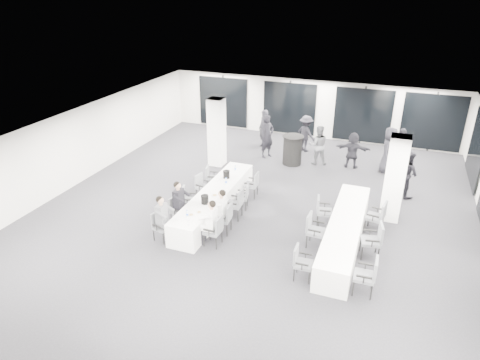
% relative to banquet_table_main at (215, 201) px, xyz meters
% --- Properties ---
extents(room, '(14.04, 16.04, 2.84)m').
position_rel_banquet_table_main_xyz_m(room, '(2.14, 1.69, 1.01)').
color(room, black).
rests_on(room, ground).
extents(column_left, '(0.60, 0.60, 2.80)m').
position_rel_banquet_table_main_xyz_m(column_left, '(-1.55, 3.78, 1.02)').
color(column_left, white).
rests_on(column_left, floor).
extents(column_right, '(0.60, 0.60, 2.80)m').
position_rel_banquet_table_main_xyz_m(column_right, '(5.45, 1.58, 1.02)').
color(column_right, white).
rests_on(column_right, floor).
extents(banquet_table_main, '(0.90, 5.00, 0.75)m').
position_rel_banquet_table_main_xyz_m(banquet_table_main, '(0.00, 0.00, 0.00)').
color(banquet_table_main, white).
rests_on(banquet_table_main, floor).
extents(banquet_table_side, '(0.90, 5.00, 0.75)m').
position_rel_banquet_table_main_xyz_m(banquet_table_side, '(4.31, -0.47, 0.00)').
color(banquet_table_side, white).
rests_on(banquet_table_side, floor).
extents(cocktail_table, '(0.89, 0.89, 1.23)m').
position_rel_banquet_table_main_xyz_m(cocktail_table, '(1.38, 4.90, 0.25)').
color(cocktail_table, black).
rests_on(cocktail_table, floor).
extents(chair_main_left_near, '(0.52, 0.55, 0.88)m').
position_rel_banquet_table_main_xyz_m(chair_main_left_near, '(-0.83, -2.12, 0.13)').
color(chair_main_left_near, '#4F5256').
rests_on(chair_main_left_near, floor).
extents(chair_main_left_second, '(0.50, 0.54, 0.87)m').
position_rel_banquet_table_main_xyz_m(chair_main_left_second, '(-0.83, -1.08, 0.12)').
color(chair_main_left_second, '#4F5256').
rests_on(chair_main_left_second, floor).
extents(chair_main_left_mid, '(0.54, 0.57, 0.91)m').
position_rel_banquet_table_main_xyz_m(chair_main_left_mid, '(-0.83, -0.39, 0.14)').
color(chair_main_left_mid, '#4F5256').
rests_on(chair_main_left_mid, floor).
extents(chair_main_left_fourth, '(0.52, 0.55, 0.88)m').
position_rel_banquet_table_main_xyz_m(chair_main_left_fourth, '(-0.83, 0.75, 0.13)').
color(chair_main_left_fourth, '#4F5256').
rests_on(chair_main_left_fourth, floor).
extents(chair_main_left_far, '(0.54, 0.56, 0.88)m').
position_rel_banquet_table_main_xyz_m(chair_main_left_far, '(-0.82, 1.54, 0.13)').
color(chair_main_left_far, '#4F5256').
rests_on(chair_main_left_far, floor).
extents(chair_main_right_near, '(0.49, 0.54, 0.94)m').
position_rel_banquet_table_main_xyz_m(chair_main_right_near, '(0.83, -1.85, 0.16)').
color(chair_main_right_near, '#4F5256').
rests_on(chair_main_right_near, floor).
extents(chair_main_right_second, '(0.53, 0.58, 0.98)m').
position_rel_banquet_table_main_xyz_m(chair_main_right_second, '(0.84, -1.12, 0.18)').
color(chair_main_right_second, '#4F5256').
rests_on(chair_main_right_second, floor).
extents(chair_main_right_mid, '(0.53, 0.59, 1.00)m').
position_rel_banquet_table_main_xyz_m(chair_main_right_mid, '(0.84, -0.18, 0.20)').
color(chair_main_right_mid, '#4F5256').
rests_on(chair_main_right_mid, floor).
extents(chair_main_right_fourth, '(0.52, 0.54, 0.86)m').
position_rel_banquet_table_main_xyz_m(chair_main_right_fourth, '(0.82, 0.52, 0.12)').
color(chair_main_right_fourth, '#4F5256').
rests_on(chair_main_right_fourth, floor).
extents(chair_main_right_far, '(0.47, 0.53, 0.91)m').
position_rel_banquet_table_main_xyz_m(chair_main_right_far, '(0.83, 1.47, 0.15)').
color(chair_main_right_far, '#4F5256').
rests_on(chair_main_right_far, floor).
extents(chair_side_left_near, '(0.48, 0.53, 0.92)m').
position_rel_banquet_table_main_xyz_m(chair_side_left_near, '(3.48, -2.48, 0.15)').
color(chair_side_left_near, '#4F5256').
rests_on(chair_side_left_near, floor).
extents(chair_side_left_mid, '(0.52, 0.58, 1.00)m').
position_rel_banquet_table_main_xyz_m(chair_side_left_mid, '(3.47, -0.87, 0.20)').
color(chair_side_left_mid, '#4F5256').
rests_on(chair_side_left_mid, floor).
extents(chair_side_left_far, '(0.55, 0.59, 0.94)m').
position_rel_banquet_table_main_xyz_m(chair_side_left_far, '(3.48, 0.42, 0.16)').
color(chair_side_left_far, '#4F5256').
rests_on(chair_side_left_far, floor).
extents(chair_side_right_near, '(0.53, 0.59, 1.02)m').
position_rel_banquet_table_main_xyz_m(chair_side_right_near, '(5.15, -2.50, 0.21)').
color(chair_side_right_near, '#4F5256').
rests_on(chair_side_right_near, floor).
extents(chair_side_right_mid, '(0.61, 0.65, 1.03)m').
position_rel_banquet_table_main_xyz_m(chair_side_right_mid, '(5.14, -0.84, 0.21)').
color(chair_side_right_mid, '#4F5256').
rests_on(chair_side_right_mid, floor).
extents(chair_side_right_far, '(0.60, 0.63, 1.02)m').
position_rel_banquet_table_main_xyz_m(chair_side_right_far, '(5.14, 0.55, 0.21)').
color(chair_side_right_far, '#4F5256').
rests_on(chair_side_right_far, floor).
extents(seated_guest_a, '(0.50, 0.38, 1.44)m').
position_rel_banquet_table_main_xyz_m(seated_guest_a, '(-0.67, -2.13, 0.44)').
color(seated_guest_a, '#515358').
rests_on(seated_guest_a, floor).
extents(seated_guest_b, '(0.50, 0.38, 1.44)m').
position_rel_banquet_table_main_xyz_m(seated_guest_b, '(-0.67, -1.09, 0.44)').
color(seated_guest_b, black).
rests_on(seated_guest_b, floor).
extents(seated_guest_c, '(0.50, 0.38, 1.44)m').
position_rel_banquet_table_main_xyz_m(seated_guest_c, '(0.67, -1.85, 0.44)').
color(seated_guest_c, white).
rests_on(seated_guest_c, floor).
extents(seated_guest_d, '(0.50, 0.38, 1.44)m').
position_rel_banquet_table_main_xyz_m(seated_guest_d, '(0.67, -1.12, 0.44)').
color(seated_guest_d, white).
rests_on(seated_guest_d, floor).
extents(standing_guest_a, '(0.93, 0.99, 2.13)m').
position_rel_banquet_table_main_xyz_m(standing_guest_a, '(0.15, 5.29, 0.69)').
color(standing_guest_a, black).
rests_on(standing_guest_a, floor).
extents(standing_guest_b, '(1.04, 0.80, 1.89)m').
position_rel_banquet_table_main_xyz_m(standing_guest_b, '(2.36, 5.27, 0.57)').
color(standing_guest_b, '#515358').
rests_on(standing_guest_b, floor).
extents(standing_guest_c, '(1.35, 1.15, 1.86)m').
position_rel_banquet_table_main_xyz_m(standing_guest_c, '(1.56, 6.58, 0.55)').
color(standing_guest_c, black).
rests_on(standing_guest_c, floor).
extents(standing_guest_d, '(1.27, 1.25, 1.94)m').
position_rel_banquet_table_main_xyz_m(standing_guest_d, '(5.58, 5.97, 0.60)').
color(standing_guest_d, black).
rests_on(standing_guest_d, floor).
extents(standing_guest_e, '(0.85, 1.14, 2.11)m').
position_rel_banquet_table_main_xyz_m(standing_guest_e, '(5.14, 5.42, 0.68)').
color(standing_guest_e, black).
rests_on(standing_guest_e, floor).
extents(standing_guest_f, '(1.57, 0.64, 1.70)m').
position_rel_banquet_table_main_xyz_m(standing_guest_f, '(3.75, 5.40, 0.47)').
color(standing_guest_f, black).
rests_on(standing_guest_f, floor).
extents(standing_guest_g, '(0.94, 0.92, 2.00)m').
position_rel_banquet_table_main_xyz_m(standing_guest_g, '(-0.34, 6.37, 0.63)').
color(standing_guest_g, black).
rests_on(standing_guest_g, floor).
extents(standing_guest_h, '(1.04, 1.07, 1.92)m').
position_rel_banquet_table_main_xyz_m(standing_guest_h, '(5.86, 3.47, 0.59)').
color(standing_guest_h, black).
rests_on(standing_guest_h, floor).
extents(ice_bucket_near, '(0.24, 0.24, 0.27)m').
position_rel_banquet_table_main_xyz_m(ice_bucket_near, '(0.07, -0.89, 0.51)').
color(ice_bucket_near, black).
rests_on(ice_bucket_near, banquet_table_main).
extents(ice_bucket_far, '(0.24, 0.24, 0.27)m').
position_rel_banquet_table_main_xyz_m(ice_bucket_far, '(-0.02, 1.09, 0.51)').
color(ice_bucket_far, black).
rests_on(ice_bucket_far, banquet_table_main).
extents(water_bottle_a, '(0.07, 0.07, 0.21)m').
position_rel_banquet_table_main_xyz_m(water_bottle_a, '(-0.06, -1.83, 0.48)').
color(water_bottle_a, silver).
rests_on(water_bottle_a, banquet_table_main).
extents(water_bottle_b, '(0.07, 0.07, 0.22)m').
position_rel_banquet_table_main_xyz_m(water_bottle_b, '(0.16, 0.62, 0.49)').
color(water_bottle_b, silver).
rests_on(water_bottle_b, banquet_table_main).
extents(water_bottle_c, '(0.06, 0.06, 0.20)m').
position_rel_banquet_table_main_xyz_m(water_bottle_c, '(0.04, 1.78, 0.47)').
color(water_bottle_c, silver).
rests_on(water_bottle_c, banquet_table_main).
extents(plate_a, '(0.20, 0.20, 0.03)m').
position_rel_banquet_table_main_xyz_m(plate_a, '(-0.00, -1.71, 0.39)').
color(plate_a, white).
rests_on(plate_a, banquet_table_main).
extents(plate_b, '(0.18, 0.18, 0.03)m').
position_rel_banquet_table_main_xyz_m(plate_b, '(0.15, -1.48, 0.39)').
color(plate_b, white).
rests_on(plate_b, banquet_table_main).
extents(plate_c, '(0.22, 0.22, 0.03)m').
position_rel_banquet_table_main_xyz_m(plate_c, '(0.14, -0.30, 0.39)').
color(plate_c, white).
rests_on(plate_c, banquet_table_main).
extents(wine_glass, '(0.08, 0.08, 0.21)m').
position_rel_banquet_table_main_xyz_m(wine_glass, '(0.19, -2.23, 0.53)').
color(wine_glass, silver).
rests_on(wine_glass, banquet_table_main).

